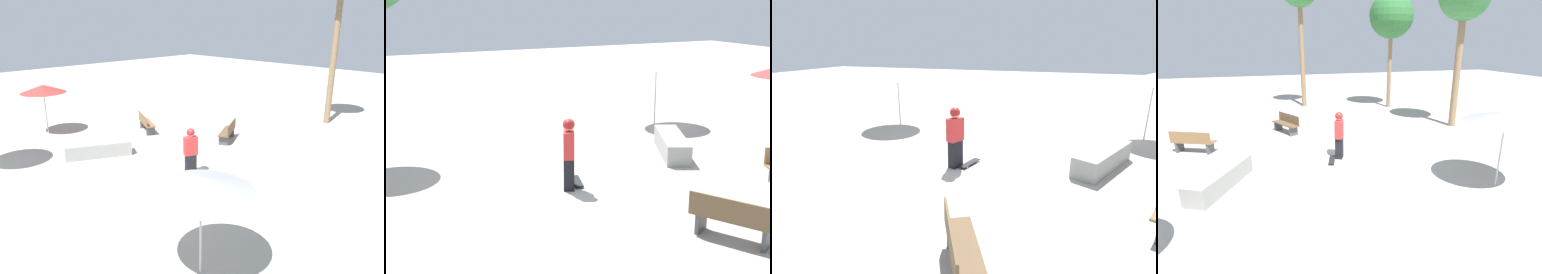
% 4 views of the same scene
% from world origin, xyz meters
% --- Properties ---
extents(ground_plane, '(60.00, 60.00, 0.00)m').
position_xyz_m(ground_plane, '(0.00, 0.00, 0.00)').
color(ground_plane, '#ADA8A0').
extents(skater_main, '(0.41, 0.51, 1.68)m').
position_xyz_m(skater_main, '(-0.03, 0.65, 0.91)').
color(skater_main, black).
rests_on(skater_main, ground_plane).
extents(skateboard, '(0.42, 0.82, 0.07)m').
position_xyz_m(skateboard, '(-0.36, 0.38, 0.06)').
color(skateboard, black).
rests_on(skateboard, ground_plane).
extents(concrete_ledge, '(1.68, 2.51, 0.55)m').
position_xyz_m(concrete_ledge, '(-3.84, -0.61, 0.28)').
color(concrete_ledge, gray).
rests_on(concrete_ledge, ground_plane).
extents(bench_near, '(1.13, 1.62, 0.85)m').
position_xyz_m(bench_near, '(-1.53, 4.41, 0.43)').
color(bench_near, '#47474C').
rests_on(bench_near, ground_plane).
extents(shade_umbrella_white, '(2.18, 2.18, 2.34)m').
position_xyz_m(shade_umbrella_white, '(-5.48, -3.87, 2.16)').
color(shade_umbrella_white, '#B7B7BC').
rests_on(shade_umbrella_white, ground_plane).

